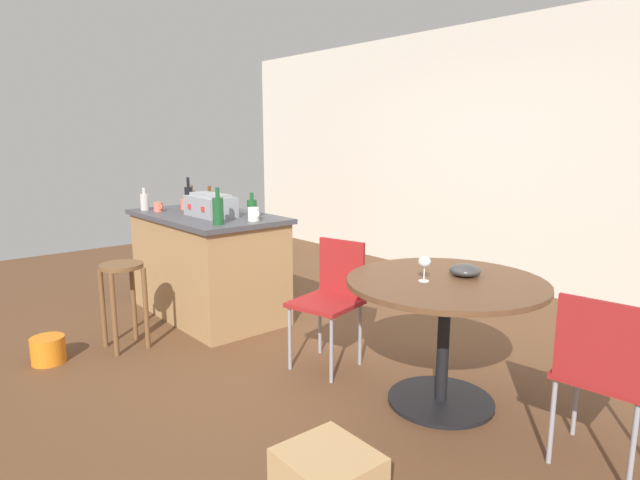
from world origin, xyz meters
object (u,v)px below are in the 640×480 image
Objects in this scene: cup_2 at (254,214)px; serving_bowl at (465,270)px; plastic_bucket at (48,350)px; bottle_3 at (145,202)px; folding_chair_near at (603,369)px; toolbox at (211,205)px; bottle_5 at (189,198)px; wine_glass at (425,263)px; bottle_4 at (252,208)px; bottle_0 at (218,210)px; folding_chair_far at (332,294)px; cup_0 at (185,204)px; dining_table at (445,309)px; bottle_1 at (210,201)px; kitchen_island at (208,264)px; bottle_2 at (192,198)px; wooden_stool at (123,288)px; cup_1 at (158,207)px.

cup_2 is 1.79m from serving_bowl.
bottle_3 is at bearing 125.87° from plastic_bucket.
toolbox is at bearing -174.50° from folding_chair_near.
serving_bowl is (2.20, 0.42, -0.20)m from toolbox.
bottle_5 is at bearing -170.77° from serving_bowl.
toolbox is 3.18× the size of wine_glass.
plastic_bucket is at bearing -99.30° from bottle_4.
serving_bowl is at bearing 73.16° from wine_glass.
bottle_0 is at bearing -94.86° from cup_2.
folding_chair_far is 0.94m from serving_bowl.
cup_0 reaches higher than wine_glass.
bottle_0 is at bearing -166.20° from dining_table.
toolbox is at bearing 0.46° from bottle_5.
bottle_4 is 0.86m from cup_0.
bottle_1 is 0.80m from cup_2.
kitchen_island is at bearing 160.33° from bottle_0.
dining_table is at bearing 4.83° from cup_0.
kitchen_island is at bearing -0.68° from cup_0.
bottle_3 is at bearing -160.96° from cup_2.
cup_2 is (1.17, -0.08, -0.02)m from bottle_2.
bottle_2 is at bearing 161.82° from bottle_0.
wooden_stool is 0.75× the size of folding_chair_far.
cup_2 is at bearing 9.33° from bottle_5.
serving_bowl is (2.34, 0.38, 0.33)m from kitchen_island.
bottle_1 reaches higher than wine_glass.
cup_0 is at bearing -137.81° from bottle_1.
bottle_2 is (-1.14, 0.38, -0.03)m from bottle_0.
wine_glass is at bearing -116.85° from dining_table.
bottle_0 reaches higher than kitchen_island.
toolbox is at bearing -28.16° from bottle_1.
bottle_5 is (-0.02, -0.19, 0.03)m from bottle_1.
bottle_5 is 0.28m from cup_1.
kitchen_island is 2.30m from wine_glass.
kitchen_island reaches higher than plastic_bucket.
kitchen_island is 5.31× the size of bottle_0.
cup_1 is at bearing 118.73° from plastic_bucket.
folding_chair_far is 3.94× the size of bottle_1.
cup_0 is at bearing -40.42° from bottle_2.
bottle_0 is at bearing -169.62° from wine_glass.
toolbox is (-0.14, 0.82, 0.53)m from wooden_stool.
bottle_1 is (-0.77, 0.36, -0.02)m from bottle_0.
bottle_2 is 1.04m from bottle_4.
bottle_5 is 2.40× the size of cup_2.
kitchen_island is 6.59× the size of plastic_bucket.
bottle_3 is (-0.57, -0.30, 0.52)m from kitchen_island.
bottle_1 is (-0.21, 0.16, 0.53)m from kitchen_island.
cup_0 is 2.65m from wine_glass.
cup_1 is (-0.87, -0.41, -0.04)m from bottle_4.
cup_0 is 0.25m from cup_1.
folding_chair_far is 4.19× the size of bottle_3.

